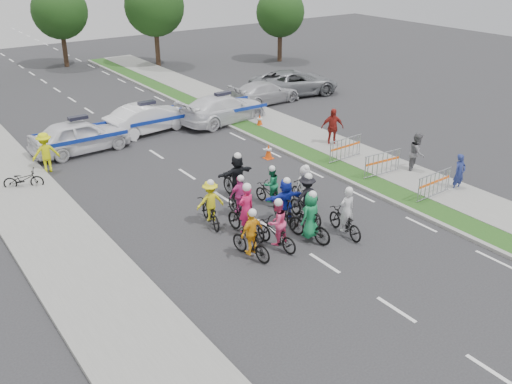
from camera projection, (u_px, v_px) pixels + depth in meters
ground at (325, 263)px, 18.08m from camera, size 90.00×90.00×0.00m
curb_right at (337, 176)px, 24.45m from camera, size 0.20×60.00×0.12m
grass_strip at (349, 173)px, 24.82m from camera, size 1.20×60.00×0.11m
sidewalk_right at (378, 164)px, 25.76m from camera, size 2.40×60.00×0.13m
sidewalk_left at (70, 256)px, 18.37m from camera, size 3.00×60.00×0.13m
rider_0 at (345, 219)px, 19.56m from camera, size 0.85×1.87×1.84m
rider_1 at (310, 221)px, 19.15m from camera, size 0.87×1.85×1.87m
rider_2 at (276, 229)px, 18.71m from camera, size 0.86×1.86×1.83m
rider_3 at (251, 239)px, 18.12m from camera, size 0.95×1.75×1.78m
rider_4 at (306, 203)px, 20.42m from camera, size 1.11×1.93×1.93m
rider_5 at (285, 204)px, 20.25m from camera, size 1.52×1.80×1.83m
rider_6 at (246, 219)px, 19.47m from camera, size 0.84×2.02×2.01m
rider_7 at (304, 190)px, 21.63m from camera, size 0.76×1.67×1.72m
rider_8 at (271, 190)px, 21.73m from camera, size 0.76×1.68×1.66m
rider_9 at (240, 201)px, 20.77m from camera, size 0.87×1.64×1.70m
rider_10 at (210, 207)px, 20.21m from camera, size 1.08×1.84×1.78m
rider_11 at (237, 180)px, 22.16m from camera, size 1.58×1.88×1.96m
police_car_0 at (80, 136)px, 27.05m from camera, size 4.79×2.12×1.60m
police_car_1 at (148, 118)px, 29.79m from camera, size 4.71×2.16×1.50m
police_car_2 at (223, 109)px, 31.37m from camera, size 5.55×2.90×1.54m
civilian_sedan at (265, 92)px, 34.95m from camera, size 4.69×2.08×1.34m
civilian_suv at (295, 83)px, 36.75m from camera, size 6.15×3.75×1.59m
spectator_0 at (459, 173)px, 22.89m from camera, size 0.59×0.40×1.57m
spectator_1 at (417, 153)px, 24.64m from camera, size 1.10×1.04×1.79m
spectator_2 at (332, 128)px, 27.69m from camera, size 1.21×0.92×1.90m
marshal_hiviz at (45, 152)px, 24.71m from camera, size 1.21×0.77×1.78m
barrier_0 at (434, 186)px, 22.26m from camera, size 2.02×0.58×1.12m
barrier_1 at (382, 165)px, 24.29m from camera, size 2.03×0.63×1.12m
barrier_2 at (345, 150)px, 25.99m from camera, size 2.02×0.59×1.12m
cone_0 at (269, 152)px, 26.39m from camera, size 0.40×0.40×0.70m
cone_1 at (260, 121)px, 30.76m from camera, size 0.40×0.40×0.70m
parked_bike at (23, 179)px, 23.21m from camera, size 1.67×1.16×0.83m
tree_1 at (154, 6)px, 43.27m from camera, size 4.55×4.55×6.82m
tree_2 at (280, 13)px, 45.30m from camera, size 3.85×3.85×5.77m
tree_4 at (60, 11)px, 43.25m from camera, size 4.20×4.20×6.30m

